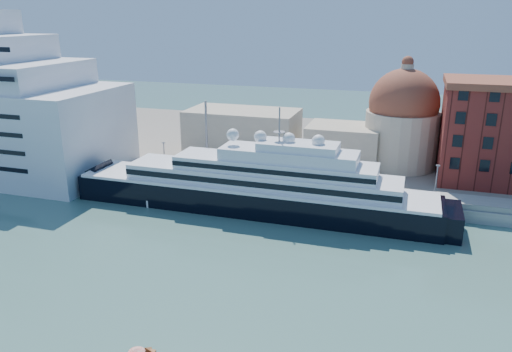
% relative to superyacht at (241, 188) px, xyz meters
% --- Properties ---
extents(ground, '(400.00, 400.00, 0.00)m').
position_rel_superyacht_xyz_m(ground, '(8.37, -23.00, -4.41)').
color(ground, '#3A645D').
rests_on(ground, ground).
extents(quay, '(180.00, 10.00, 2.50)m').
position_rel_superyacht_xyz_m(quay, '(8.37, 11.00, -3.16)').
color(quay, gray).
rests_on(quay, ground).
extents(land, '(260.00, 72.00, 2.00)m').
position_rel_superyacht_xyz_m(land, '(8.37, 52.00, -3.41)').
color(land, slate).
rests_on(land, ground).
extents(quay_fence, '(180.00, 0.10, 1.20)m').
position_rel_superyacht_xyz_m(quay_fence, '(8.37, 6.50, -1.31)').
color(quay_fence, slate).
rests_on(quay_fence, quay).
extents(superyacht, '(85.41, 11.84, 25.53)m').
position_rel_superyacht_xyz_m(superyacht, '(0.00, 0.00, 0.00)').
color(superyacht, black).
rests_on(superyacht, ground).
extents(service_barge, '(13.94, 6.14, 3.03)m').
position_rel_superyacht_xyz_m(service_barge, '(-24.73, -2.84, -3.53)').
color(service_barge, white).
rests_on(service_barge, ground).
extents(church, '(66.00, 18.00, 25.50)m').
position_rel_superyacht_xyz_m(church, '(14.75, 34.72, 6.50)').
color(church, beige).
rests_on(church, land).
extents(lamp_posts, '(120.80, 2.40, 18.00)m').
position_rel_superyacht_xyz_m(lamp_posts, '(-4.30, 9.27, 5.44)').
color(lamp_posts, slate).
rests_on(lamp_posts, quay).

